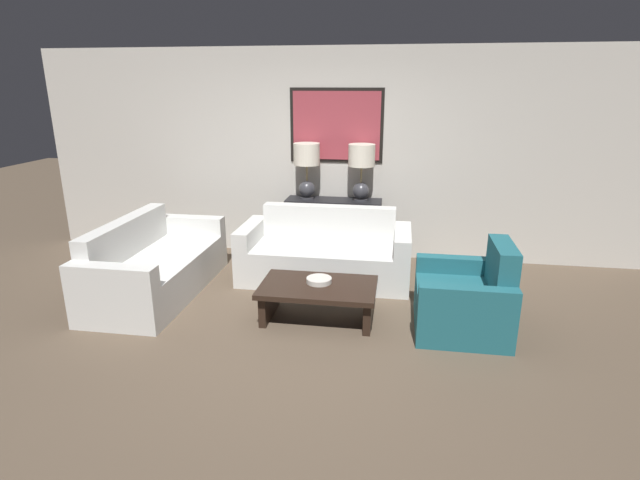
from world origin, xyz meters
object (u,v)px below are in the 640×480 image
object	(u,v)px
table_lamp_left	(307,163)
couch_by_back_wall	(325,255)
coffee_table	(318,294)
armchair_near_back_wall	(466,300)
decorative_bowl	(319,280)
table_lamp_right	(361,165)
couch_by_side	(154,268)
console_table	(333,230)

from	to	relation	value
table_lamp_left	couch_by_back_wall	world-z (taller)	table_lamp_left
coffee_table	table_lamp_left	bearing A→B (deg)	103.84
armchair_near_back_wall	decorative_bowl	bearing A→B (deg)	178.77
table_lamp_left	coffee_table	bearing A→B (deg)	-76.16
table_lamp_right	decorative_bowl	xyz separation A→B (m)	(-0.25, -1.71, -0.87)
table_lamp_left	armchair_near_back_wall	distance (m)	2.70
couch_by_side	armchair_near_back_wall	bearing A→B (deg)	-6.17
console_table	armchair_near_back_wall	bearing A→B (deg)	-49.68
couch_by_back_wall	armchair_near_back_wall	world-z (taller)	armchair_near_back_wall
console_table	couch_by_side	distance (m)	2.26
couch_by_side	couch_by_back_wall	bearing A→B (deg)	21.29
table_lamp_right	couch_by_side	size ratio (longest dim) A/B	0.36
armchair_near_back_wall	table_lamp_left	bearing A→B (deg)	136.28
console_table	couch_by_back_wall	xyz separation A→B (m)	(0.00, -0.69, -0.11)
console_table	coffee_table	size ratio (longest dim) A/B	1.09
decorative_bowl	armchair_near_back_wall	size ratio (longest dim) A/B	0.27
couch_by_back_wall	armchair_near_back_wall	xyz separation A→B (m)	(1.48, -1.05, 0.00)
couch_by_side	decorative_bowl	xyz separation A→B (m)	(1.88, -0.32, 0.10)
table_lamp_right	decorative_bowl	distance (m)	1.94
couch_by_back_wall	armchair_near_back_wall	bearing A→B (deg)	-35.34
table_lamp_right	couch_by_back_wall	world-z (taller)	table_lamp_right
couch_by_back_wall	table_lamp_right	bearing A→B (deg)	63.66
table_lamp_left	couch_by_side	world-z (taller)	table_lamp_left
couch_by_side	armchair_near_back_wall	world-z (taller)	armchair_near_back_wall
armchair_near_back_wall	table_lamp_right	bearing A→B (deg)	123.09
table_lamp_left	couch_by_side	bearing A→B (deg)	-136.07
coffee_table	armchair_near_back_wall	world-z (taller)	armchair_near_back_wall
table_lamp_right	decorative_bowl	size ratio (longest dim) A/B	2.87
couch_by_side	coffee_table	distance (m)	1.92
coffee_table	decorative_bowl	world-z (taller)	decorative_bowl
coffee_table	armchair_near_back_wall	bearing A→B (deg)	1.24
coffee_table	couch_by_side	bearing A→B (deg)	168.49
table_lamp_right	console_table	bearing A→B (deg)	180.00
couch_by_side	decorative_bowl	size ratio (longest dim) A/B	7.94
table_lamp_right	couch_by_side	distance (m)	2.72
table_lamp_right	couch_by_back_wall	size ratio (longest dim) A/B	0.36
armchair_near_back_wall	coffee_table	bearing A→B (deg)	-178.76
couch_by_back_wall	table_lamp_left	bearing A→B (deg)	116.34
coffee_table	table_lamp_right	bearing A→B (deg)	81.97
console_table	armchair_near_back_wall	distance (m)	2.29
table_lamp_right	decorative_bowl	world-z (taller)	table_lamp_right
couch_by_side	console_table	bearing A→B (deg)	37.88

